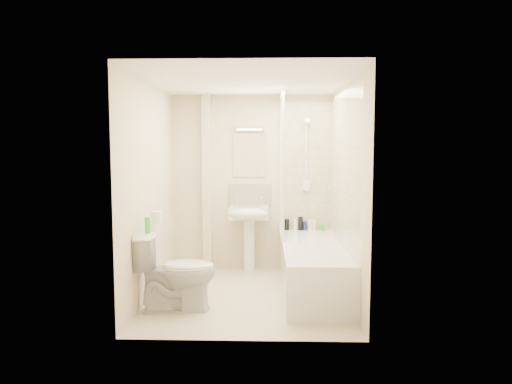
{
  "coord_description": "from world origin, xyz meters",
  "views": [
    {
      "loc": [
        0.23,
        -5.07,
        1.65
      ],
      "look_at": [
        0.09,
        0.2,
        1.16
      ],
      "focal_mm": 32.0,
      "sensor_mm": 36.0,
      "label": 1
    }
  ],
  "objects": [
    {
      "name": "pedestal_sink",
      "position": [
        -0.03,
        1.01,
        0.71
      ],
      "size": [
        0.53,
        0.48,
        1.02
      ],
      "color": "white",
      "rests_on": "ground"
    },
    {
      "name": "bottle_black_b",
      "position": [
        0.67,
        1.16,
        0.64
      ],
      "size": [
        0.06,
        0.06,
        0.18
      ],
      "primitive_type": "cylinder",
      "color": "black",
      "rests_on": "bathtub"
    },
    {
      "name": "strip_light",
      "position": [
        -0.03,
        1.22,
        1.95
      ],
      "size": [
        0.42,
        0.07,
        0.07
      ],
      "primitive_type": "cube",
      "color": "silver",
      "rests_on": "wall_back"
    },
    {
      "name": "bottle_white_b",
      "position": [
        0.86,
        1.16,
        0.62
      ],
      "size": [
        0.06,
        0.06,
        0.15
      ],
      "primitive_type": "cylinder",
      "color": "white",
      "rests_on": "bathtub"
    },
    {
      "name": "tile_right",
      "position": [
        1.09,
        0.2,
        1.42
      ],
      "size": [
        0.01,
        2.1,
        1.75
      ],
      "primitive_type": "cube",
      "color": "beige",
      "rests_on": "wall_right"
    },
    {
      "name": "bottle_cream",
      "position": [
        0.81,
        1.16,
        0.63
      ],
      "size": [
        0.07,
        0.07,
        0.15
      ],
      "primitive_type": "cylinder",
      "color": "beige",
      "rests_on": "bathtub"
    },
    {
      "name": "pipe_boxing",
      "position": [
        -0.62,
        1.19,
        1.2
      ],
      "size": [
        0.12,
        0.12,
        2.4
      ],
      "primitive_type": "cube",
      "color": "beige",
      "rests_on": "ground"
    },
    {
      "name": "ceiling",
      "position": [
        0.0,
        0.0,
        2.4
      ],
      "size": [
        2.2,
        2.5,
        0.02
      ],
      "primitive_type": "cube",
      "color": "white",
      "rests_on": "wall_back"
    },
    {
      "name": "bottle_blue",
      "position": [
        0.73,
        1.16,
        0.61
      ],
      "size": [
        0.05,
        0.05,
        0.12
      ],
      "primitive_type": "cylinder",
      "color": "navy",
      "rests_on": "bathtub"
    },
    {
      "name": "toilet_roll_lower",
      "position": [
        -0.98,
        -0.38,
        0.87
      ],
      "size": [
        0.1,
        0.1,
        0.09
      ],
      "primitive_type": "cylinder",
      "color": "white",
      "rests_on": "toilet"
    },
    {
      "name": "toilet_roll_upper",
      "position": [
        -0.93,
        -0.4,
        0.96
      ],
      "size": [
        0.11,
        0.11,
        0.1
      ],
      "primitive_type": "cylinder",
      "color": "white",
      "rests_on": "toilet_roll_lower"
    },
    {
      "name": "bottle_green",
      "position": [
        0.97,
        1.16,
        0.59
      ],
      "size": [
        0.06,
        0.06,
        0.09
      ],
      "primitive_type": "cylinder",
      "color": "green",
      "rests_on": "bathtub"
    },
    {
      "name": "wall_left",
      "position": [
        -1.1,
        0.0,
        1.2
      ],
      "size": [
        0.02,
        2.5,
        2.4
      ],
      "primitive_type": "cube",
      "color": "beige",
      "rests_on": "ground"
    },
    {
      "name": "shower_fixture",
      "position": [
        0.75,
        1.19,
        1.55
      ],
      "size": [
        0.1,
        0.16,
        0.99
      ],
      "color": "white",
      "rests_on": "wall_back"
    },
    {
      "name": "splashback",
      "position": [
        -0.03,
        1.24,
        1.03
      ],
      "size": [
        0.6,
        0.02,
        0.3
      ],
      "primitive_type": "cube",
      "color": "beige",
      "rests_on": "wall_back"
    },
    {
      "name": "shower_screen",
      "position": [
        0.4,
        0.8,
        1.45
      ],
      "size": [
        0.04,
        0.92,
        1.8
      ],
      "color": "white",
      "rests_on": "bathtub"
    },
    {
      "name": "mirror",
      "position": [
        -0.03,
        1.24,
        1.58
      ],
      "size": [
        0.46,
        0.01,
        0.6
      ],
      "primitive_type": "cube",
      "color": "white",
      "rests_on": "wall_back"
    },
    {
      "name": "bottle_black_a",
      "position": [
        0.48,
        1.16,
        0.63
      ],
      "size": [
        0.07,
        0.07,
        0.15
      ],
      "primitive_type": "cylinder",
      "color": "black",
      "rests_on": "bathtub"
    },
    {
      "name": "wall_back",
      "position": [
        0.0,
        1.25,
        1.2
      ],
      "size": [
        2.2,
        0.02,
        2.4
      ],
      "primitive_type": "cube",
      "color": "beige",
      "rests_on": "ground"
    },
    {
      "name": "bathtub",
      "position": [
        0.75,
        0.2,
        0.29
      ],
      "size": [
        0.7,
        2.1,
        0.55
      ],
      "color": "white",
      "rests_on": "ground"
    },
    {
      "name": "bottle_white_a",
      "position": [
        0.6,
        1.16,
        0.63
      ],
      "size": [
        0.06,
        0.06,
        0.16
      ],
      "primitive_type": "cylinder",
      "color": "white",
      "rests_on": "bathtub"
    },
    {
      "name": "wall_right",
      "position": [
        1.1,
        0.0,
        1.2
      ],
      "size": [
        0.02,
        2.5,
        2.4
      ],
      "primitive_type": "cube",
      "color": "beige",
      "rests_on": "ground"
    },
    {
      "name": "tile_back",
      "position": [
        0.75,
        1.24,
        1.42
      ],
      "size": [
        0.7,
        0.01,
        1.75
      ],
      "primitive_type": "cube",
      "color": "beige",
      "rests_on": "wall_back"
    },
    {
      "name": "floor",
      "position": [
        0.0,
        0.0,
        0.0
      ],
      "size": [
        2.5,
        2.5,
        0.0
      ],
      "primitive_type": "plane",
      "color": "beige",
      "rests_on": "ground"
    },
    {
      "name": "toilet",
      "position": [
        -0.72,
        -0.48,
        0.41
      ],
      "size": [
        0.65,
        0.91,
        0.82
      ],
      "primitive_type": "imported",
      "rotation": [
        0.0,
        0.0,
        1.69
      ],
      "color": "white",
      "rests_on": "ground"
    },
    {
      "name": "green_bottle",
      "position": [
        -0.97,
        -0.61,
        0.9
      ],
      "size": [
        0.06,
        0.06,
        0.16
      ],
      "primitive_type": "cylinder",
      "color": "green",
      "rests_on": "toilet"
    }
  ]
}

